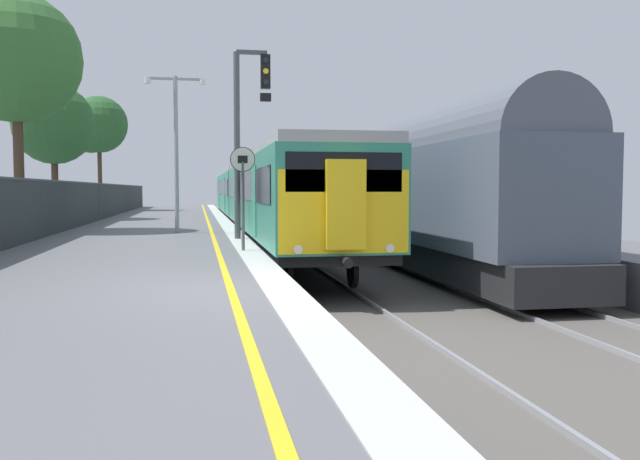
% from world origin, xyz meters
% --- Properties ---
extents(ground, '(17.40, 110.00, 1.21)m').
position_xyz_m(ground, '(2.64, 0.00, -0.61)').
color(ground, slate).
extents(commuter_train_at_platform, '(2.83, 40.45, 3.81)m').
position_xyz_m(commuter_train_at_platform, '(2.10, 23.28, 1.27)').
color(commuter_train_at_platform, '#2D846B').
rests_on(commuter_train_at_platform, ground).
extents(freight_train_adjacent_track, '(2.60, 44.44, 4.70)m').
position_xyz_m(freight_train_adjacent_track, '(6.10, 23.83, 1.57)').
color(freight_train_adjacent_track, '#232326').
rests_on(freight_train_adjacent_track, ground).
extents(signal_gantry, '(1.10, 0.24, 5.55)m').
position_xyz_m(signal_gantry, '(0.60, 10.15, 3.44)').
color(signal_gantry, '#47474C').
rests_on(signal_gantry, ground).
extents(speed_limit_sign, '(0.59, 0.08, 2.48)m').
position_xyz_m(speed_limit_sign, '(0.25, 6.19, 1.59)').
color(speed_limit_sign, '#59595B').
rests_on(speed_limit_sign, ground).
extents(platform_lamp_mid, '(2.00, 0.20, 5.26)m').
position_xyz_m(platform_lamp_mid, '(-1.50, 13.32, 3.13)').
color(platform_lamp_mid, '#93999E').
rests_on(platform_lamp_mid, ground).
extents(background_tree_left, '(3.99, 3.96, 7.95)m').
position_xyz_m(background_tree_left, '(-7.66, 39.06, 5.82)').
color(background_tree_left, '#473323').
rests_on(background_tree_left, ground).
extents(background_tree_centre, '(4.43, 4.43, 8.20)m').
position_xyz_m(background_tree_centre, '(-6.98, 14.93, 5.88)').
color(background_tree_centre, '#473323').
rests_on(background_tree_centre, ground).
extents(background_tree_right, '(3.91, 3.91, 6.61)m').
position_xyz_m(background_tree_right, '(-7.59, 24.98, 4.56)').
color(background_tree_right, '#473323').
rests_on(background_tree_right, ground).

